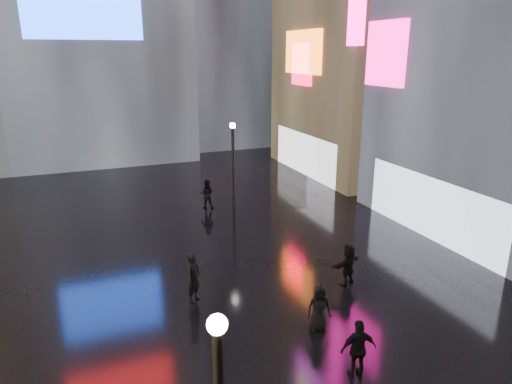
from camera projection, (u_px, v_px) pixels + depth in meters
ground at (192, 248)px, 21.05m from camera, size 140.00×140.00×0.00m
lamp_far at (233, 165)px, 24.04m from camera, size 0.30×0.30×5.20m
pedestrian_3 at (358, 349)px, 12.51m from camera, size 1.08×0.59×1.75m
pedestrian_4 at (319, 308)px, 14.68m from camera, size 0.87×0.68×1.57m
pedestrian_5 at (348, 265)px, 17.56m from camera, size 1.59×0.95×1.64m
pedestrian_6 at (194, 278)px, 16.32m from camera, size 0.79×0.79×1.86m
pedestrian_7 at (207, 194)px, 26.24m from camera, size 1.00×0.90×1.68m
umbrella_2 at (320, 272)px, 14.31m from camera, size 1.37×1.36×0.95m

